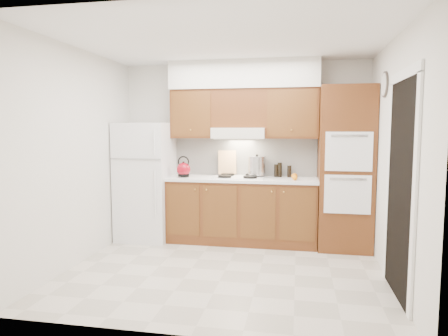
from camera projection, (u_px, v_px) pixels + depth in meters
name	position (u px, v px, depth m)	size (l,w,h in m)	color
floor	(225.00, 270.00, 4.63)	(3.60, 3.60, 0.00)	beige
ceiling	(225.00, 41.00, 4.37)	(3.60, 3.60, 0.00)	white
wall_back	(243.00, 151.00, 5.96)	(3.60, 0.02, 2.60)	silver
wall_left	(79.00, 157.00, 4.83)	(0.02, 3.00, 2.60)	silver
wall_right	(394.00, 161.00, 4.17)	(0.02, 3.00, 2.60)	silver
fridge	(146.00, 181.00, 5.91)	(0.75, 0.72, 1.72)	white
base_cabinets	(242.00, 211.00, 5.75)	(2.11, 0.60, 0.90)	brown
countertop	(242.00, 179.00, 5.69)	(2.13, 0.62, 0.04)	white
backsplash	(245.00, 157.00, 5.95)	(2.11, 0.03, 0.56)	white
oven_cabinet	(345.00, 169.00, 5.40)	(0.70, 0.65, 2.20)	brown
upper_cab_left	(194.00, 114.00, 5.88)	(0.63, 0.33, 0.70)	brown
upper_cab_right	(292.00, 114.00, 5.62)	(0.73, 0.33, 0.70)	brown
range_hood	(239.00, 133.00, 5.72)	(0.75, 0.45, 0.15)	silver
upper_cab_over_hood	(240.00, 109.00, 5.75)	(0.75, 0.33, 0.55)	brown
soffit	(244.00, 75.00, 5.68)	(2.13, 0.36, 0.40)	silver
cooktop	(239.00, 177.00, 5.72)	(0.74, 0.50, 0.01)	white
doorway	(400.00, 190.00, 3.85)	(0.02, 0.90, 2.10)	black
wall_clock	(385.00, 84.00, 4.63)	(0.30, 0.30, 0.02)	#3F3833
kettle	(184.00, 169.00, 5.76)	(0.20, 0.20, 0.20)	maroon
cutting_board	(227.00, 162.00, 5.92)	(0.27, 0.02, 0.35)	tan
stock_pot	(257.00, 166.00, 5.77)	(0.25, 0.25, 0.26)	#B8B8BC
condiment_a	(280.00, 170.00, 5.77)	(0.06, 0.06, 0.21)	black
condiment_b	(276.00, 171.00, 5.79)	(0.06, 0.06, 0.18)	black
condiment_c	(289.00, 171.00, 5.76)	(0.06, 0.06, 0.17)	black
orange_near	(295.00, 178.00, 5.41)	(0.07, 0.07, 0.07)	orange
orange_far	(294.00, 176.00, 5.51)	(0.08, 0.08, 0.08)	orange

